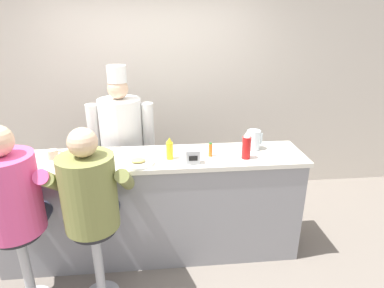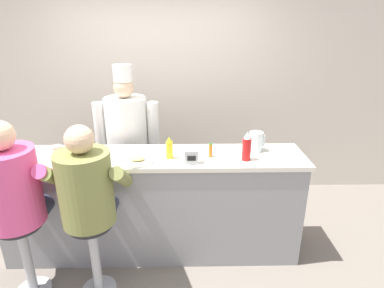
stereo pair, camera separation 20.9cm
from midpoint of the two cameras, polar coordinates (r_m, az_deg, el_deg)
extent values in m
plane|color=slate|center=(3.22, -8.59, -21.37)|extent=(20.00, 20.00, 0.00)
cube|color=beige|center=(4.08, -8.66, 9.38)|extent=(10.00, 0.06, 2.70)
cube|color=gray|center=(3.14, -8.87, -11.26)|extent=(2.73, 0.54, 0.99)
cube|color=silver|center=(2.90, -9.43, -2.67)|extent=(2.78, 0.56, 0.04)
cylinder|color=red|center=(2.82, 7.55, -0.69)|extent=(0.08, 0.08, 0.20)
cone|color=white|center=(2.77, 7.68, 1.80)|extent=(0.06, 0.06, 0.06)
cylinder|color=yellow|center=(2.81, -6.14, -1.23)|extent=(0.06, 0.06, 0.15)
cone|color=yellow|center=(2.77, -6.22, 0.69)|extent=(0.05, 0.05, 0.05)
cylinder|color=orange|center=(2.85, 1.21, -1.12)|extent=(0.04, 0.04, 0.12)
cylinder|color=#287F2D|center=(2.83, 1.22, 0.07)|extent=(0.02, 0.02, 0.01)
cylinder|color=silver|center=(3.04, 8.96, 0.72)|extent=(0.13, 0.13, 0.18)
cube|color=silver|center=(3.06, 10.33, 0.93)|extent=(0.02, 0.02, 0.11)
cylinder|color=white|center=(2.77, -11.68, -3.37)|extent=(0.27, 0.27, 0.02)
ellipsoid|color=#E0BC60|center=(2.76, -11.71, -2.89)|extent=(0.12, 0.10, 0.03)
cylinder|color=#B24C47|center=(2.97, -19.71, -2.12)|extent=(0.17, 0.17, 0.06)
cylinder|color=beige|center=(3.10, -25.32, -1.70)|extent=(0.09, 0.09, 0.08)
torus|color=beige|center=(3.08, -24.33, -1.61)|extent=(0.06, 0.02, 0.06)
cube|color=silver|center=(2.71, -2.06, -2.30)|extent=(0.12, 0.07, 0.12)
cube|color=black|center=(2.68, -2.01, -2.61)|extent=(0.07, 0.01, 0.04)
cylinder|color=#B2B5BA|center=(3.05, -29.28, -18.56)|extent=(0.07, 0.07, 0.66)
cylinder|color=#232328|center=(2.87, -30.45, -13.48)|extent=(0.34, 0.34, 0.05)
cylinder|color=#33384C|center=(3.05, -30.86, -10.53)|extent=(0.16, 0.42, 0.16)
cylinder|color=#33384C|center=(2.97, -27.10, -10.69)|extent=(0.16, 0.42, 0.16)
cylinder|color=#E54C8C|center=(2.71, -31.71, -7.72)|extent=(0.42, 0.42, 0.60)
cylinder|color=#E54C8C|center=(2.69, -25.66, -6.05)|extent=(0.11, 0.46, 0.37)
cylinder|color=#B2B5BA|center=(2.87, -18.48, -19.32)|extent=(0.07, 0.07, 0.66)
cylinder|color=#232328|center=(2.68, -19.29, -14.00)|extent=(0.34, 0.34, 0.05)
cylinder|color=#33384C|center=(2.85, -20.51, -10.97)|extent=(0.15, 0.41, 0.15)
cylinder|color=#33384C|center=(2.80, -16.43, -11.00)|extent=(0.15, 0.41, 0.15)
cylinder|color=olive|center=(2.52, -20.14, -8.14)|extent=(0.41, 0.41, 0.58)
cylinder|color=olive|center=(2.68, -24.97, -6.38)|extent=(0.11, 0.44, 0.35)
cylinder|color=olive|center=(2.55, -14.04, -6.29)|extent=(0.11, 0.44, 0.35)
sphere|color=#DBB28E|center=(2.36, -21.32, 0.22)|extent=(0.21, 0.21, 0.21)
cube|color=#232328|center=(3.74, -13.23, -7.56)|extent=(0.34, 0.19, 0.81)
cube|color=white|center=(3.62, -13.54, -5.68)|extent=(0.30, 0.02, 0.49)
cylinder|color=white|center=(3.46, -14.20, 2.83)|extent=(0.44, 0.44, 0.61)
sphere|color=#DBB28E|center=(3.36, -14.83, 9.46)|extent=(0.21, 0.21, 0.21)
cylinder|color=white|center=(3.34, -15.06, 11.93)|extent=(0.19, 0.19, 0.17)
cylinder|color=white|center=(3.52, -18.73, 2.58)|extent=(0.12, 0.12, 0.52)
cylinder|color=white|center=(3.43, -9.55, 2.97)|extent=(0.12, 0.12, 0.52)
camera|label=1|loc=(0.10, -92.12, -0.82)|focal=30.00mm
camera|label=2|loc=(0.10, 87.88, 0.82)|focal=30.00mm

